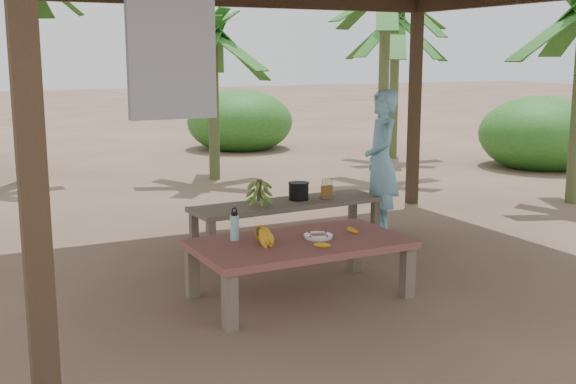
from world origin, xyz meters
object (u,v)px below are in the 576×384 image
water_flask (235,227)px  ripe_banana_bunch (258,235)px  bench (288,207)px  woman (381,162)px  plate (318,236)px  cooking_pot (299,191)px  work_table (300,248)px

water_flask → ripe_banana_bunch: bearing=-63.8°
bench → ripe_banana_bunch: size_ratio=8.21×
ripe_banana_bunch → bench: bearing=56.4°
ripe_banana_bunch → woman: bearing=35.1°
water_flask → woman: bearing=30.0°
ripe_banana_bunch → plate: ripe_banana_bunch is taller
plate → cooking_pot: (0.74, 1.80, 0.03)m
cooking_pot → woman: woman is taller
bench → woman: (1.17, -0.09, 0.44)m
bench → plate: plate is taller
ripe_banana_bunch → cooking_pot: 2.19m
work_table → ripe_banana_bunch: bearing=174.2°
work_table → bench: size_ratio=0.81×
bench → woman: 1.25m
ripe_banana_bunch → plate: size_ratio=1.10×
bench → cooking_pot: size_ratio=9.96×
water_flask → woman: 2.79m
cooking_pot → woman: 1.06m
plate → woman: size_ratio=0.15×
work_table → cooking_pot: bearing=62.4°
work_table → water_flask: (-0.49, 0.26, 0.18)m
water_flask → work_table: bearing=-28.2°
work_table → woman: (1.92, 1.65, 0.40)m
bench → water_flask: 1.95m
cooking_pot → water_flask: bearing=-132.5°
bench → cooking_pot: (0.16, 0.05, 0.15)m
plate → woman: bearing=43.5°
work_table → cooking_pot: cooking_pot is taller
plate → ripe_banana_bunch: bearing=176.1°
work_table → cooking_pot: 2.02m
ripe_banana_bunch → cooking_pot: (1.29, 1.76, -0.04)m
work_table → water_flask: size_ratio=6.39×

